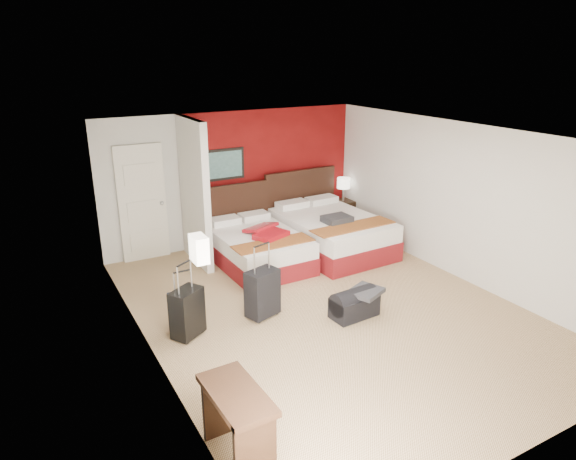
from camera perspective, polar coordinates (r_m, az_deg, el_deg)
ground at (r=7.56m, az=4.34°, el=-8.69°), size 6.50×6.50×0.00m
room_walls at (r=7.68m, az=-10.15°, el=1.69°), size 5.02×6.52×2.50m
red_accent_panel at (r=10.11m, az=-2.06°, el=6.18°), size 3.50×0.04×2.50m
partition_wall at (r=8.89m, az=-10.29°, el=4.05°), size 0.12×1.20×2.50m
entry_door at (r=9.30m, az=-15.79°, el=2.86°), size 0.82×0.06×2.05m
bed_left at (r=8.93m, az=-3.30°, el=-2.12°), size 1.35×1.91×0.57m
bed_right at (r=9.56m, az=4.83°, el=-0.41°), size 1.62×2.25×0.66m
red_suitcase_open at (r=8.78m, az=-2.47°, el=-0.20°), size 0.79×0.91×0.10m
jacket_bundle at (r=9.15m, az=5.43°, el=1.20°), size 0.48×0.39×0.11m
nightstand at (r=10.90m, az=6.04°, el=1.80°), size 0.42×0.42×0.57m
table_lamp at (r=10.76m, az=6.14°, el=4.48°), size 0.33×0.33×0.48m
suitcase_black at (r=6.85m, az=-11.05°, el=-9.16°), size 0.50×0.45×0.64m
suitcase_charcoal at (r=7.21m, az=-2.84°, el=-7.16°), size 0.51×0.40×0.66m
suitcase_navy at (r=6.99m, az=-11.27°, el=-9.03°), size 0.39×0.24×0.53m
duffel_bag at (r=7.33m, az=7.33°, el=-8.25°), size 0.68×0.40×0.34m
jacket_draped at (r=7.29m, az=8.58°, el=-6.74°), size 0.57×0.53×0.06m
desk at (r=4.96m, az=-5.60°, el=-20.66°), size 0.45×0.87×0.71m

